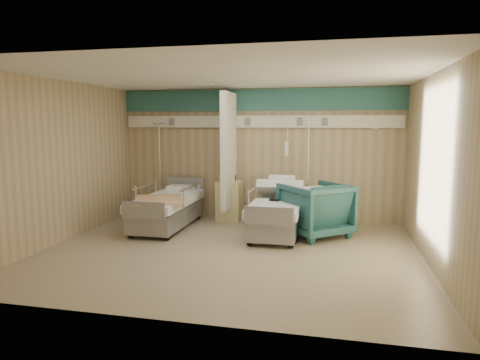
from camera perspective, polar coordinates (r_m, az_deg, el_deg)
name	(u,v)px	position (r m, az deg, el deg)	size (l,w,h in m)	color
ground	(229,252)	(7.01, -1.41, -9.56)	(6.00, 5.00, 0.00)	gray
room_walls	(231,136)	(6.96, -1.20, 5.90)	(6.04, 5.04, 2.82)	tan
bed_right	(277,217)	(8.06, 5.00, -5.00)	(1.00, 2.16, 0.63)	silver
bed_left	(167,212)	(8.62, -9.70, -4.25)	(1.00, 2.16, 0.63)	silver
bedside_cabinet	(229,201)	(9.12, -1.43, -2.79)	(0.50, 0.48, 0.85)	#D9CE87
visitor_armchair	(315,210)	(7.97, 10.01, -3.90)	(1.06, 1.09, 0.99)	#205051
waffle_blanket	(314,181)	(7.89, 9.85, -0.09)	(0.66, 0.58, 0.07)	white
iv_stand_right	(307,205)	(8.68, 8.91, -3.32)	(0.38, 0.38, 2.15)	silver
iv_stand_left	(161,197)	(9.69, -10.53, -2.29)	(0.37, 0.37, 2.08)	silver
call_remote	(274,200)	(7.98, 4.61, -2.66)	(0.18, 0.08, 0.04)	black
tan_blanket	(159,200)	(8.13, -10.78, -2.60)	(0.86, 1.08, 0.04)	tan
toiletry_bag	(229,178)	(9.10, -1.45, 0.31)	(0.24, 0.15, 0.13)	black
white_cup	(222,178)	(9.13, -2.46, 0.32)	(0.09, 0.09, 0.13)	white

